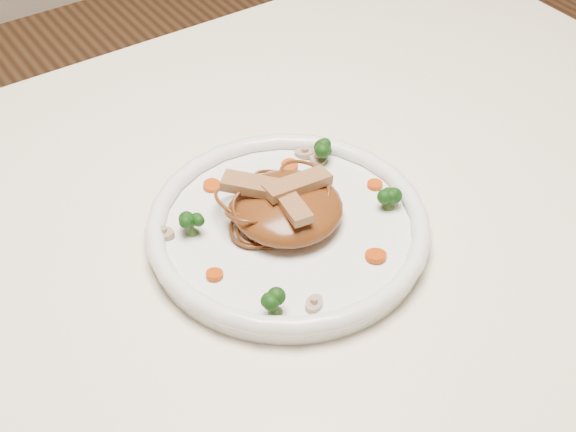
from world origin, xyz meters
TOP-DOWN VIEW (x-y plane):
  - table at (0.00, 0.00)m, footprint 1.20×0.80m
  - plate at (-0.01, -0.04)m, footprint 0.35×0.35m
  - noodle_mound at (-0.01, -0.03)m, footprint 0.14×0.14m
  - chicken_a at (0.01, -0.03)m, footprint 0.07×0.03m
  - chicken_b at (-0.03, -0.01)m, footprint 0.07×0.07m
  - chicken_c at (-0.01, -0.05)m, footprint 0.03×0.07m
  - broccoli_0 at (0.08, 0.02)m, footprint 0.03×0.03m
  - broccoli_1 at (-0.10, 0.00)m, footprint 0.04×0.04m
  - broccoli_2 at (-0.08, -0.13)m, footprint 0.03×0.03m
  - broccoli_3 at (0.09, -0.08)m, footprint 0.03×0.03m
  - carrot_0 at (0.04, 0.04)m, footprint 0.02×0.02m
  - carrot_1 at (-0.11, -0.06)m, footprint 0.02×0.02m
  - carrot_2 at (0.10, -0.04)m, footprint 0.02×0.02m
  - carrot_3 at (-0.04, 0.05)m, footprint 0.02×0.02m
  - carrot_4 at (0.04, -0.13)m, footprint 0.03×0.03m
  - mushroom_0 at (-0.05, -0.15)m, footprint 0.03×0.03m
  - mushroom_1 at (0.08, 0.03)m, footprint 0.03×0.03m
  - mushroom_2 at (-0.12, 0.02)m, footprint 0.03×0.03m
  - mushroom_3 at (0.07, 0.04)m, footprint 0.03×0.03m

SIDE VIEW (x-z plane):
  - table at x=0.00m, z-range 0.28..1.03m
  - plate at x=-0.01m, z-range 0.75..0.77m
  - carrot_0 at x=0.04m, z-range 0.77..0.77m
  - carrot_1 at x=-0.11m, z-range 0.77..0.77m
  - carrot_2 at x=0.10m, z-range 0.77..0.77m
  - carrot_3 at x=-0.04m, z-range 0.77..0.77m
  - carrot_4 at x=0.04m, z-range 0.77..0.77m
  - mushroom_0 at x=-0.05m, z-range 0.77..0.77m
  - mushroom_1 at x=0.08m, z-range 0.77..0.77m
  - mushroom_2 at x=-0.12m, z-range 0.77..0.77m
  - mushroom_3 at x=0.07m, z-range 0.77..0.77m
  - broccoli_3 at x=0.09m, z-range 0.77..0.80m
  - broccoli_2 at x=-0.08m, z-range 0.77..0.80m
  - broccoli_0 at x=0.08m, z-range 0.77..0.80m
  - noodle_mound at x=-0.01m, z-range 0.76..0.80m
  - broccoli_1 at x=-0.10m, z-range 0.77..0.80m
  - chicken_c at x=-0.01m, z-range 0.80..0.81m
  - chicken_a at x=0.01m, z-range 0.80..0.81m
  - chicken_b at x=-0.03m, z-range 0.80..0.81m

